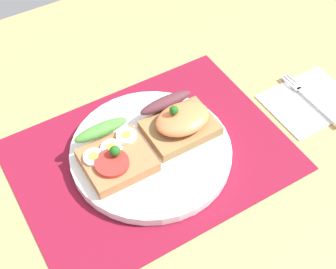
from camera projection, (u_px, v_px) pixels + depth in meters
ground_plane at (151, 162)px, 74.18cm from camera, size 120.00×90.00×3.20cm
placemat at (151, 156)px, 72.84cm from camera, size 40.51×30.01×0.30cm
plate at (151, 152)px, 72.14cm from camera, size 24.37×24.37×1.53cm
sandwich_egg_tomato at (113, 154)px, 69.16cm from camera, size 9.65×10.11×4.06cm
sandwich_salmon at (180, 121)px, 72.59cm from camera, size 10.65×9.34×5.41cm
napkin at (309, 101)px, 80.08cm from camera, size 14.21×11.28×0.60cm
fork at (309, 98)px, 79.89cm from camera, size 1.62×13.65×0.32cm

